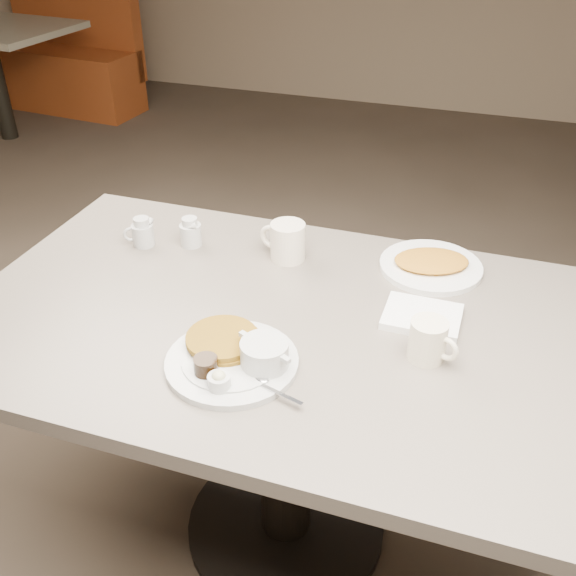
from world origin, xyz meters
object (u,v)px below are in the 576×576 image
(coffee_mug_near, at_px, (429,340))
(hash_plate, at_px, (431,265))
(creamer_left, at_px, (142,233))
(booth_back_left, at_px, (62,55))
(main_plate, at_px, (236,356))
(diner_table, at_px, (285,375))
(coffee_mug_far, at_px, (287,241))
(creamer_right, at_px, (190,233))

(coffee_mug_near, distance_m, hash_plate, 0.36)
(creamer_left, relative_size, booth_back_left, 0.06)
(main_plate, bearing_deg, hash_plate, 57.24)
(booth_back_left, bearing_deg, coffee_mug_near, -44.97)
(diner_table, distance_m, main_plate, 0.27)
(main_plate, bearing_deg, coffee_mug_near, 21.56)
(creamer_left, distance_m, hash_plate, 0.76)
(main_plate, distance_m, hash_plate, 0.60)
(coffee_mug_near, relative_size, coffee_mug_far, 0.87)
(coffee_mug_near, xyz_separation_m, creamer_left, (-0.80, 0.24, -0.01))
(creamer_left, bearing_deg, coffee_mug_far, 8.24)
(diner_table, height_order, booth_back_left, booth_back_left)
(creamer_left, distance_m, creamer_right, 0.13)
(coffee_mug_near, relative_size, booth_back_left, 0.09)
(creamer_left, xyz_separation_m, hash_plate, (0.75, 0.12, -0.02))
(coffee_mug_far, height_order, booth_back_left, booth_back_left)
(main_plate, distance_m, creamer_left, 0.58)
(coffee_mug_near, bearing_deg, creamer_right, 157.32)
(coffee_mug_far, height_order, creamer_right, coffee_mug_far)
(coffee_mug_far, relative_size, booth_back_left, 0.10)
(coffee_mug_far, xyz_separation_m, hash_plate, (0.37, 0.06, -0.04))
(booth_back_left, bearing_deg, creamer_left, -51.06)
(creamer_left, bearing_deg, booth_back_left, 128.94)
(creamer_left, relative_size, hash_plate, 0.24)
(coffee_mug_far, bearing_deg, creamer_right, -177.04)
(diner_table, bearing_deg, main_plate, -103.05)
(diner_table, bearing_deg, creamer_left, 157.01)
(diner_table, height_order, creamer_right, creamer_right)
(coffee_mug_near, relative_size, hash_plate, 0.36)
(creamer_left, distance_m, booth_back_left, 3.73)
(diner_table, relative_size, creamer_left, 18.45)
(diner_table, distance_m, coffee_mug_near, 0.39)
(booth_back_left, bearing_deg, hash_plate, -41.87)
(main_plate, xyz_separation_m, coffee_mug_near, (0.37, 0.15, 0.02))
(main_plate, xyz_separation_m, creamer_left, (-0.43, 0.39, 0.01))
(booth_back_left, bearing_deg, main_plate, -49.83)
(coffee_mug_far, bearing_deg, creamer_left, -171.76)
(coffee_mug_near, distance_m, creamer_right, 0.73)
(main_plate, relative_size, booth_back_left, 0.26)
(coffee_mug_far, height_order, hash_plate, coffee_mug_far)
(hash_plate, bearing_deg, coffee_mug_near, -83.22)
(main_plate, height_order, creamer_left, creamer_left)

